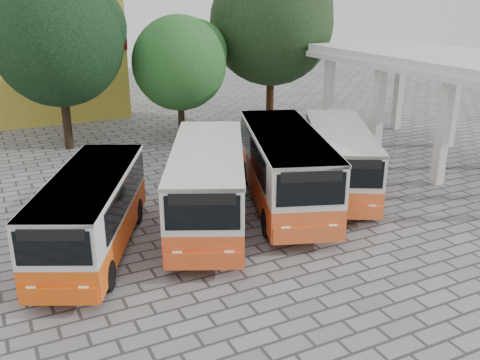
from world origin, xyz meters
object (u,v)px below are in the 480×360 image
bus_centre_left (208,181)px  bus_far_right (339,156)px  bus_far_left (91,209)px  bus_centre_right (285,165)px

bus_centre_left → bus_far_right: 6.49m
bus_centre_left → bus_far_right: (6.45, 0.74, -0.11)m
bus_far_left → bus_centre_left: bus_centre_left is taller
bus_far_left → bus_centre_right: bus_centre_right is taller
bus_centre_left → bus_centre_right: bearing=30.6°
bus_centre_left → bus_centre_right: 3.50m
bus_centre_left → bus_centre_right: size_ratio=0.98×
bus_far_left → bus_far_right: (10.76, 1.09, 0.06)m
bus_far_left → bus_far_right: 10.82m
bus_far_left → bus_centre_right: bearing=31.1°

